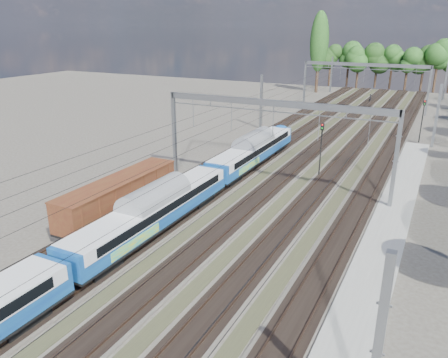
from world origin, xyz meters
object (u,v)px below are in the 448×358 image
at_px(signal_near, 321,143).
at_px(worker, 370,98).
at_px(signal_far, 423,116).
at_px(freight_boxcar, 120,195).
at_px(emu_train, 152,207).

bearing_deg(signal_near, worker, 93.27).
distance_m(worker, signal_far, 34.31).
bearing_deg(signal_far, worker, 93.74).
distance_m(freight_boxcar, signal_far, 44.64).
bearing_deg(signal_far, freight_boxcar, -135.04).
relative_size(freight_boxcar, signal_near, 2.20).
bearing_deg(signal_near, freight_boxcar, -124.26).
xyz_separation_m(freight_boxcar, signal_far, (21.02, 39.34, 1.74)).
relative_size(signal_near, signal_far, 0.99).
bearing_deg(freight_boxcar, worker, 82.84).
bearing_deg(signal_far, emu_train, -128.92).
bearing_deg(emu_train, signal_near, 68.53).
bearing_deg(emu_train, worker, 86.50).
distance_m(freight_boxcar, worker, 71.89).
height_order(signal_near, signal_far, signal_far).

